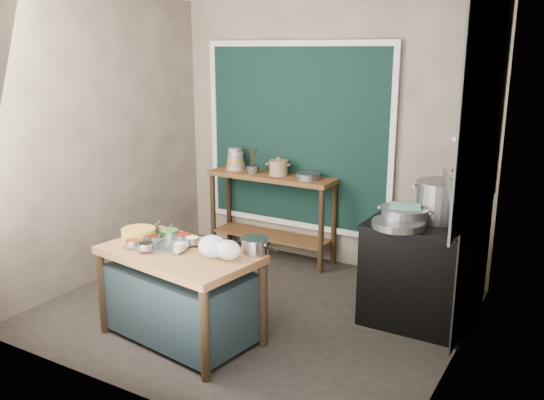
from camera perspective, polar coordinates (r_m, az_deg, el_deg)
The scene contains 30 objects.
floor at distance 5.27m, azimuth -1.95°, elevation -10.95°, with size 3.50×3.00×0.02m, color black.
back_wall at distance 6.14m, azimuth 5.52°, elevation 6.50°, with size 3.50×0.02×2.80m, color gray.
left_wall at distance 5.95m, azimuth -16.64°, elevation 5.69°, with size 0.02×3.00×2.80m, color gray.
right_wall at distance 4.17m, azimuth 18.78°, elevation 1.87°, with size 0.02×3.00×2.80m, color gray.
curtain_panel at distance 6.26m, azimuth 2.44°, elevation 6.26°, with size 2.10×0.02×1.90m, color black.
curtain_frame at distance 6.25m, azimuth 2.39°, elevation 6.25°, with size 2.22×0.03×2.02m, color beige, non-canonical shape.
tile_panel at distance 4.65m, azimuth 20.37°, elevation 8.61°, with size 0.02×1.70×1.70m, color #B2B2AA.
soot_patch at distance 4.98m, azimuth 19.46°, elevation -4.55°, with size 0.01×1.30×1.30m, color black.
wall_shelf at distance 4.99m, azimuth 19.56°, elevation 6.14°, with size 0.22×0.70×0.03m, color beige.
prep_table at distance 4.69m, azimuth -9.02°, elevation -9.31°, with size 1.25×0.72×0.75m, color brown.
back_counter at distance 6.39m, azimuth -0.03°, elevation -1.61°, with size 1.45×0.40×0.95m, color brown.
stove_block at distance 5.06m, azimuth 14.62°, elevation -7.18°, with size 0.90×0.68×0.85m, color black.
stove_top at distance 4.92m, azimuth 14.95°, elevation -2.42°, with size 0.92×0.69×0.03m, color black.
condiment_tray at distance 4.70m, azimuth -10.90°, elevation -4.32°, with size 0.49×0.35×0.02m, color gray.
condiment_bowls at distance 4.72m, azimuth -11.09°, elevation -3.72°, with size 0.56×0.47×0.06m.
yellow_basin at distance 4.83m, azimuth -13.07°, elevation -3.38°, with size 0.28×0.28×0.11m, color #B46D24.
saucepan at distance 4.43m, azimuth -1.69°, elevation -4.55°, with size 0.22×0.22×0.12m, color gray, non-canonical shape.
plastic_bag_a at distance 4.36m, azimuth -5.93°, elevation -4.58°, with size 0.23×0.19×0.17m, color white.
plastic_bag_b at distance 4.31m, azimuth -4.38°, elevation -4.96°, with size 0.20×0.17×0.15m, color white.
bowl_stack at distance 6.52m, azimuth -3.61°, elevation 3.98°, with size 0.22×0.22×0.25m.
utensil_cup at distance 6.32m, azimuth -1.95°, elevation 3.06°, with size 0.14×0.14×0.09m, color gray.
ceramic_crock at distance 6.21m, azimuth 0.66°, elevation 3.12°, with size 0.21×0.21×0.14m, color #8B6B4C, non-canonical shape.
wide_bowl at distance 6.04m, azimuth 3.61°, elevation 2.38°, with size 0.26×0.26×0.06m, color gray.
stock_pot at distance 4.99m, azimuth 16.37°, elevation -0.09°, with size 0.43×0.43×0.33m, color gray, non-canonical shape.
pot_lid at distance 4.78m, azimuth 17.15°, elevation 0.12°, with size 0.49×0.49×0.02m, color gray.
steamer at distance 4.87m, azimuth 13.01°, elevation -1.47°, with size 0.41×0.41×0.13m, color gray, non-canonical shape.
green_cloth at distance 4.85m, azimuth 13.07°, elevation -0.61°, with size 0.25×0.19×0.02m, color #4B8A75.
shallow_pan at distance 4.74m, azimuth 12.40°, elevation -2.34°, with size 0.42×0.42×0.06m, color gray.
shelf_bowl_stack at distance 4.88m, azimuth 19.40°, elevation 6.81°, with size 0.15×0.15×0.12m.
shelf_bowl_green at distance 5.18m, azimuth 20.04°, elevation 6.82°, with size 0.13×0.13×0.05m, color gray.
Camera 1 is at (2.55, -4.01, 2.28)m, focal length 38.00 mm.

